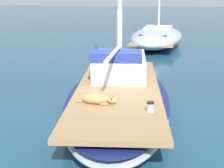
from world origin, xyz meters
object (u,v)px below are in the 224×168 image
object	(u,v)px
dog_tan	(97,99)
deck_winch	(150,107)
sailboat_main	(118,100)
moored_boat_far_astern	(157,36)

from	to	relation	value
dog_tan	deck_winch	bearing A→B (deg)	-17.06
sailboat_main	deck_winch	bearing A→B (deg)	-62.85
sailboat_main	moored_boat_far_astern	world-z (taller)	moored_boat_far_astern
sailboat_main	moored_boat_far_astern	xyz separation A→B (m)	(0.60, 11.34, 0.21)
sailboat_main	deck_winch	size ratio (longest dim) A/B	35.47
dog_tan	moored_boat_far_astern	xyz separation A→B (m)	(0.86, 12.72, -0.22)
dog_tan	deck_winch	distance (m)	1.21
sailboat_main	moored_boat_far_astern	bearing A→B (deg)	86.98
sailboat_main	dog_tan	size ratio (longest dim) A/B	7.81
deck_winch	moored_boat_far_astern	size ratio (longest dim) A/B	0.03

